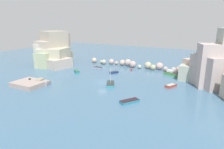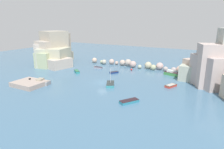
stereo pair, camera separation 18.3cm
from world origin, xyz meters
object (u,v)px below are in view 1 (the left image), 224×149
Objects in this scene: moored_boat_2 at (98,68)px; moored_boat_5 at (171,86)px; stone_dock at (29,84)px; moored_boat_1 at (39,82)px; moored_boat_4 at (114,72)px; moored_boat_3 at (129,101)px; channel_buoy at (131,69)px; moored_boat_0 at (110,84)px; moored_boat_7 at (77,71)px; moored_boat_6 at (173,73)px.

moored_boat_2 is 27.71m from moored_boat_5.
stone_dock is 2.35m from moored_boat_1.
moored_boat_2 reaches higher than moored_boat_4.
moored_boat_2 is at bearing 76.93° from moored_boat_3.
stone_dock is 2.44× the size of moored_boat_2.
channel_buoy reaches higher than moored_boat_5.
moored_boat_0 reaches higher than channel_buoy.
moored_boat_1 is at bearing -104.97° from moored_boat_2.
moored_boat_5 reaches higher than moored_boat_3.
moored_boat_5 is (29.94, 15.00, -0.28)m from moored_boat_1.
moored_boat_7 reaches higher than moored_boat_4.
moored_boat_0 is at bearing -162.56° from moored_boat_7.
moored_boat_1 is 1.92× the size of moored_boat_2.
moored_boat_6 is at bearing 2.49° from channel_buoy.
moored_boat_1 is at bearing 138.76° from moored_boat_5.
moored_boat_6 is at bearing 25.28° from moored_boat_1.
moored_boat_6 is (13.44, 0.58, 0.24)m from channel_buoy.
moored_boat_2 is 1.03× the size of moored_boat_4.
stone_dock is at bearing -107.24° from moored_boat_2.
moored_boat_3 is (10.68, -24.71, -0.04)m from channel_buoy.
stone_dock is at bearing -119.65° from channel_buoy.
stone_dock is 40.57m from moored_boat_6.
stone_dock is 16.37m from moored_boat_7.
moored_boat_5 is 0.61× the size of moored_boat_6.
channel_buoy is 13.45m from moored_boat_6.
channel_buoy reaches higher than moored_boat_4.
moored_boat_6 is (2.76, 25.30, 0.28)m from moored_boat_3.
stone_dock is 1.81× the size of moored_boat_3.
moored_boat_4 is (-3.37, -5.96, -0.07)m from channel_buoy.
moored_boat_7 is at bearing 70.20° from moored_boat_1.
stone_dock is at bearing 127.62° from moored_boat_3.
moored_boat_5 reaches higher than moored_boat_4.
moored_boat_4 is 0.90× the size of moored_boat_7.
moored_boat_1 reaches higher than channel_buoy.
moored_boat_2 is (4.50, 24.36, -0.28)m from stone_dock.
moored_boat_3 is at bearing -51.18° from moored_boat_2.
moored_boat_3 is 14.87m from moored_boat_5.
channel_buoy reaches higher than moored_boat_3.
moored_boat_3 is (8.73, -7.44, -0.09)m from moored_boat_0.
moored_boat_4 is (11.08, 19.69, -0.33)m from moored_boat_1.
moored_boat_7 is (-15.93, 5.93, 0.01)m from moored_boat_0.
moored_boat_3 is 1.25× the size of moored_boat_7.
moored_boat_1 is (-14.45, -25.65, 0.27)m from channel_buoy.
moored_boat_7 is (0.46, 14.31, -0.21)m from moored_boat_1.
moored_boat_7 reaches higher than moored_boat_3.
moored_boat_6 reaches higher than moored_boat_3.
moored_boat_0 is 1.44× the size of moored_boat_7.
moored_boat_2 is at bearing 20.96° from moored_boat_6.
moored_boat_2 is at bearing -163.78° from channel_buoy.
stone_dock is 20.47m from moored_boat_0.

